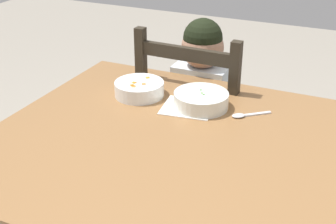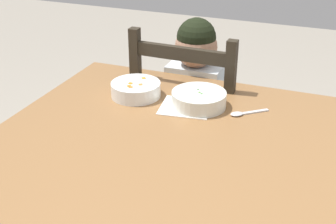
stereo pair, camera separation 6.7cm
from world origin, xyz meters
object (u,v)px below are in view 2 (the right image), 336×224
(dining_chair, at_px, (192,134))
(bowl_of_carrots, at_px, (136,89))
(bowl_of_peas, at_px, (199,99))
(dining_table, at_px, (181,171))
(spoon, at_px, (242,113))
(child_figure, at_px, (193,97))

(dining_chair, height_order, bowl_of_carrots, dining_chair)
(dining_chair, distance_m, bowl_of_carrots, 0.45)
(dining_chair, height_order, bowl_of_peas, dining_chair)
(dining_table, relative_size, dining_chair, 1.23)
(dining_chair, bearing_deg, dining_table, -74.95)
(bowl_of_peas, xyz_separation_m, spoon, (0.15, -0.01, -0.02))
(bowl_of_carrots, bearing_deg, bowl_of_peas, 0.01)
(dining_table, relative_size, spoon, 9.62)
(dining_chair, xyz_separation_m, bowl_of_carrots, (-0.12, -0.30, 0.32))
(bowl_of_peas, distance_m, bowl_of_carrots, 0.23)
(dining_table, height_order, bowl_of_carrots, bowl_of_carrots)
(dining_table, distance_m, dining_chair, 0.59)
(child_figure, bearing_deg, spoon, -47.75)
(dining_chair, relative_size, child_figure, 0.98)
(dining_table, height_order, bowl_of_peas, bowl_of_peas)
(bowl_of_peas, bearing_deg, child_figure, 111.87)
(dining_table, xyz_separation_m, dining_chair, (-0.15, 0.54, -0.18))
(bowl_of_carrots, xyz_separation_m, spoon, (0.39, -0.01, -0.02))
(dining_table, xyz_separation_m, bowl_of_peas, (-0.03, 0.24, 0.13))
(dining_table, relative_size, child_figure, 1.20)
(spoon, bearing_deg, bowl_of_peas, 178.07)
(bowl_of_carrots, height_order, spoon, bowl_of_carrots)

